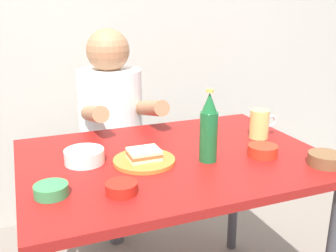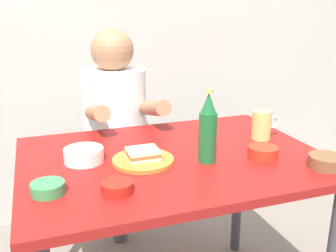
# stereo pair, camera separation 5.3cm
# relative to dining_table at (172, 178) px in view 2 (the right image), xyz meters

# --- Properties ---
(wall_back) EXTENTS (4.40, 0.09, 2.60)m
(wall_back) POSITION_rel_dining_table_xyz_m (-0.00, 1.05, 0.65)
(wall_back) COLOR #ADA89E
(wall_back) RESTS_ON ground
(dining_table) EXTENTS (1.10, 0.80, 0.74)m
(dining_table) POSITION_rel_dining_table_xyz_m (0.00, 0.00, 0.00)
(dining_table) COLOR maroon
(dining_table) RESTS_ON ground
(stool) EXTENTS (0.34, 0.34, 0.45)m
(stool) POSITION_rel_dining_table_xyz_m (-0.08, 0.63, -0.30)
(stool) COLOR #4C4C51
(stool) RESTS_ON ground
(person_seated) EXTENTS (0.33, 0.56, 0.72)m
(person_seated) POSITION_rel_dining_table_xyz_m (-0.08, 0.62, 0.12)
(person_seated) COLOR white
(person_seated) RESTS_ON stool
(plate_orange) EXTENTS (0.22, 0.22, 0.01)m
(plate_orange) POSITION_rel_dining_table_xyz_m (-0.12, -0.02, 0.10)
(plate_orange) COLOR orange
(plate_orange) RESTS_ON dining_table
(sandwich) EXTENTS (0.11, 0.09, 0.04)m
(sandwich) POSITION_rel_dining_table_xyz_m (-0.12, -0.02, 0.13)
(sandwich) COLOR beige
(sandwich) RESTS_ON plate_orange
(beer_mug) EXTENTS (0.13, 0.08, 0.12)m
(beer_mug) POSITION_rel_dining_table_xyz_m (0.41, 0.05, 0.15)
(beer_mug) COLOR #D1BC66
(beer_mug) RESTS_ON dining_table
(beer_bottle) EXTENTS (0.06, 0.06, 0.26)m
(beer_bottle) POSITION_rel_dining_table_xyz_m (0.10, -0.09, 0.21)
(beer_bottle) COLOR #19602D
(beer_bottle) RESTS_ON dining_table
(sambal_bowl_red) EXTENTS (0.10, 0.10, 0.03)m
(sambal_bowl_red) POSITION_rel_dining_table_xyz_m (-0.26, -0.22, 0.11)
(sambal_bowl_red) COLOR #B21E14
(sambal_bowl_red) RESTS_ON dining_table
(condiment_bowl_brown) EXTENTS (0.12, 0.12, 0.04)m
(condiment_bowl_brown) POSITION_rel_dining_table_xyz_m (0.46, -0.28, 0.12)
(condiment_bowl_brown) COLOR brown
(condiment_bowl_brown) RESTS_ON dining_table
(sauce_bowl_chili) EXTENTS (0.11, 0.11, 0.04)m
(sauce_bowl_chili) POSITION_rel_dining_table_xyz_m (0.31, -0.12, 0.12)
(sauce_bowl_chili) COLOR red
(sauce_bowl_chili) RESTS_ON dining_table
(rice_bowl_white) EXTENTS (0.14, 0.14, 0.05)m
(rice_bowl_white) POSITION_rel_dining_table_xyz_m (-0.32, 0.05, 0.12)
(rice_bowl_white) COLOR silver
(rice_bowl_white) RESTS_ON dining_table
(dip_bowl_green) EXTENTS (0.10, 0.10, 0.03)m
(dip_bowl_green) POSITION_rel_dining_table_xyz_m (-0.45, -0.16, 0.11)
(dip_bowl_green) COLOR #388C4C
(dip_bowl_green) RESTS_ON dining_table
(spoon) EXTENTS (0.08, 0.11, 0.01)m
(spoon) POSITION_rel_dining_table_xyz_m (0.24, 0.23, 0.10)
(spoon) COLOR #26A559
(spoon) RESTS_ON dining_table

